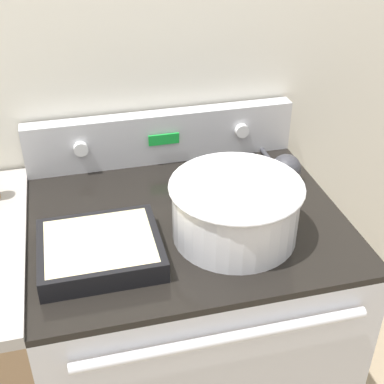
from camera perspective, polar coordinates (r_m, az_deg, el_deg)
The scene contains 6 objects.
kitchen_wall at distance 1.55m, azimuth -3.99°, elevation 15.29°, with size 8.00×0.05×2.50m.
stove_range at distance 1.68m, azimuth -0.54°, elevation -15.50°, with size 0.79×0.69×0.92m.
control_panel at distance 1.59m, azimuth -3.24°, elevation 5.89°, with size 0.79×0.07×0.15m.
mixing_bowl at distance 1.26m, azimuth 4.66°, elevation -1.57°, with size 0.32×0.32×0.15m.
casserole_dish at distance 1.24m, azimuth -9.78°, elevation -5.97°, with size 0.27×0.24×0.05m.
ladle at distance 1.52m, azimuth 9.88°, elevation 2.50°, with size 0.08×0.27×0.08m.
Camera 1 is at (-0.26, -0.76, 1.71)m, focal length 50.00 mm.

